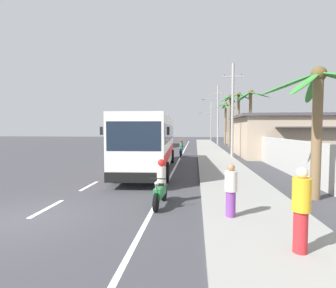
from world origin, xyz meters
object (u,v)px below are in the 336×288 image
object	(u,v)px
pedestrian_near_kerb	(231,189)
pedestrian_midwalk	(301,208)
coach_bus_far_lane	(151,133)
motorcycle_beside_bus	(181,150)
utility_pole_distant	(211,120)
motorcycle_trailing	(161,187)
coach_bus_foreground	(150,140)
utility_pole_mid	(233,109)
palm_farthest	(226,115)
palm_fourth	(230,112)
palm_third	(318,109)
palm_nearest	(250,109)
utility_pole_far	(217,113)
roadside_building	(317,136)
palm_second	(238,111)

from	to	relation	value
pedestrian_near_kerb	pedestrian_midwalk	xyz separation A→B (m)	(1.13, -2.10, 0.13)
coach_bus_far_lane	pedestrian_near_kerb	distance (m)	33.44
motorcycle_beside_bus	pedestrian_near_kerb	distance (m)	17.54
utility_pole_distant	motorcycle_trailing	bearing A→B (deg)	-95.12
coach_bus_foreground	utility_pole_mid	world-z (taller)	utility_pole_mid
palm_farthest	coach_bus_far_lane	bearing A→B (deg)	-154.70
pedestrian_near_kerb	palm_fourth	distance (m)	31.58
coach_bus_far_lane	palm_farthest	bearing A→B (deg)	25.30
coach_bus_far_lane	palm_third	size ratio (longest dim) A/B	2.16
palm_nearest	palm_farthest	size ratio (longest dim) A/B	0.92
utility_pole_far	motorcycle_beside_bus	bearing A→B (deg)	-104.78
pedestrian_near_kerb	coach_bus_foreground	bearing A→B (deg)	-85.95
pedestrian_near_kerb	utility_pole_far	world-z (taller)	utility_pole_far
motorcycle_trailing	utility_pole_distant	distance (m)	53.87
utility_pole_mid	palm_nearest	size ratio (longest dim) A/B	1.30
motorcycle_trailing	coach_bus_foreground	bearing A→B (deg)	102.41
pedestrian_midwalk	roadside_building	world-z (taller)	roadside_building
coach_bus_foreground	palm_second	distance (m)	20.39
motorcycle_trailing	pedestrian_near_kerb	bearing A→B (deg)	-31.69
palm_second	palm_fourth	size ratio (longest dim) A/B	0.98
pedestrian_midwalk	palm_second	xyz separation A→B (m)	(3.43, 29.64, 3.96)
motorcycle_beside_bus	pedestrian_near_kerb	size ratio (longest dim) A/B	1.28
coach_bus_far_lane	palm_farthest	world-z (taller)	palm_farthest
palm_fourth	palm_farthest	bearing A→B (deg)	88.44
coach_bus_foreground	roadside_building	xyz separation A→B (m)	(14.61, 9.66, 0.08)
palm_second	utility_pole_far	bearing A→B (deg)	103.48
utility_pole_mid	palm_fourth	world-z (taller)	utility_pole_mid
pedestrian_midwalk	motorcycle_beside_bus	bearing A→B (deg)	-179.09
palm_fourth	palm_farthest	distance (m)	7.13
palm_third	palm_farthest	size ratio (longest dim) A/B	0.69
palm_farthest	palm_fourth	bearing A→B (deg)	-91.56
pedestrian_midwalk	utility_pole_mid	xyz separation A→B (m)	(1.25, 19.26, 3.46)
motorcycle_trailing	roadside_building	size ratio (longest dim) A/B	0.13
coach_bus_far_lane	motorcycle_beside_bus	world-z (taller)	coach_bus_far_lane
motorcycle_beside_bus	palm_farthest	world-z (taller)	palm_farthest
motorcycle_trailing	utility_pole_mid	distance (m)	16.89
pedestrian_near_kerb	palm_third	distance (m)	5.12
coach_bus_foreground	motorcycle_trailing	world-z (taller)	coach_bus_foreground
pedestrian_near_kerb	palm_nearest	world-z (taller)	palm_nearest
motorcycle_trailing	palm_fourth	distance (m)	30.63
palm_nearest	palm_fourth	xyz separation A→B (m)	(-0.67, 10.88, 0.43)
utility_pole_far	pedestrian_midwalk	bearing A→B (deg)	-92.11
utility_pole_far	palm_fourth	size ratio (longest dim) A/B	1.28
palm_nearest	palm_farthest	world-z (taller)	palm_farthest
coach_bus_foreground	palm_farthest	size ratio (longest dim) A/B	1.67
coach_bus_far_lane	palm_second	bearing A→B (deg)	-21.42
palm_second	palm_third	distance (m)	24.88
motorcycle_beside_bus	palm_farthest	distance (m)	22.22
motorcycle_beside_bus	palm_farthest	size ratio (longest dim) A/B	0.27
pedestrian_near_kerb	roadside_building	size ratio (longest dim) A/B	0.10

